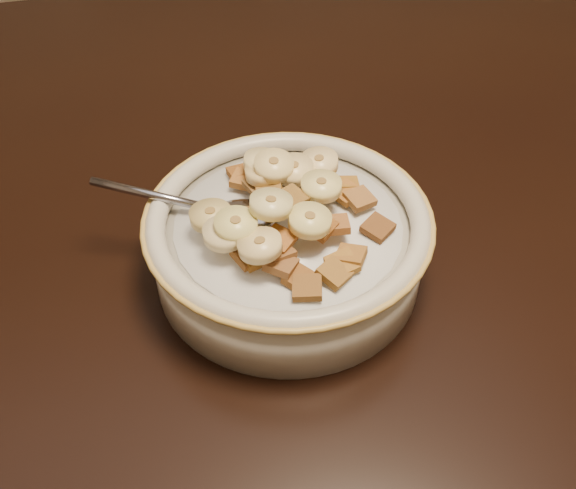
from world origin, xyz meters
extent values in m
cube|color=black|center=(0.00, 0.00, 0.73)|extent=(1.44, 0.96, 0.04)
cube|color=#3C2B19|center=(0.05, 0.82, 0.47)|extent=(0.45, 0.45, 0.94)
cylinder|color=#C0B79D|center=(0.06, -0.14, 0.78)|extent=(0.21, 0.21, 0.05)
cylinder|color=white|center=(0.06, -0.14, 0.80)|extent=(0.18, 0.18, 0.00)
ellipsoid|color=gray|center=(0.02, -0.13, 0.81)|extent=(0.06, 0.05, 0.01)
cube|color=brown|center=(0.06, -0.14, 0.83)|extent=(0.03, 0.03, 0.01)
cube|color=brown|center=(0.03, -0.08, 0.81)|extent=(0.02, 0.02, 0.01)
cube|color=brown|center=(0.04, -0.18, 0.81)|extent=(0.03, 0.03, 0.01)
cube|color=brown|center=(0.02, -0.18, 0.81)|extent=(0.03, 0.03, 0.01)
cube|color=olive|center=(0.08, -0.20, 0.81)|extent=(0.02, 0.02, 0.01)
cube|color=brown|center=(0.05, -0.21, 0.81)|extent=(0.03, 0.03, 0.01)
cube|color=brown|center=(0.09, -0.17, 0.82)|extent=(0.02, 0.02, 0.01)
cube|color=brown|center=(0.11, -0.13, 0.81)|extent=(0.03, 0.03, 0.01)
cube|color=brown|center=(0.08, -0.21, 0.81)|extent=(0.03, 0.03, 0.01)
cube|color=brown|center=(0.03, -0.09, 0.81)|extent=(0.03, 0.03, 0.01)
cube|color=brown|center=(0.12, -0.17, 0.81)|extent=(0.03, 0.03, 0.01)
cube|color=brown|center=(0.02, -0.17, 0.81)|extent=(0.03, 0.03, 0.01)
cube|color=brown|center=(0.04, -0.11, 0.82)|extent=(0.03, 0.03, 0.01)
cube|color=brown|center=(0.07, -0.08, 0.81)|extent=(0.03, 0.03, 0.01)
cube|color=#9D5619|center=(0.04, -0.18, 0.82)|extent=(0.03, 0.03, 0.01)
cube|color=brown|center=(0.07, -0.17, 0.82)|extent=(0.03, 0.03, 0.01)
cube|color=#9B672D|center=(0.08, -0.08, 0.81)|extent=(0.02, 0.02, 0.01)
cube|color=brown|center=(0.02, -0.18, 0.81)|extent=(0.03, 0.03, 0.01)
cube|color=brown|center=(0.05, -0.12, 0.82)|extent=(0.02, 0.02, 0.01)
cube|color=brown|center=(0.09, -0.19, 0.81)|extent=(0.03, 0.03, 0.01)
cube|color=brown|center=(0.09, -0.12, 0.81)|extent=(0.02, 0.02, 0.01)
cube|color=brown|center=(0.04, -0.19, 0.81)|extent=(0.03, 0.03, 0.01)
cube|color=brown|center=(0.02, -0.15, 0.82)|extent=(0.02, 0.02, 0.01)
cube|color=brown|center=(0.01, -0.14, 0.82)|extent=(0.03, 0.03, 0.01)
cube|color=#8A6019|center=(0.11, -0.11, 0.81)|extent=(0.02, 0.02, 0.01)
cube|color=olive|center=(0.05, -0.09, 0.81)|extent=(0.03, 0.03, 0.01)
cube|color=brown|center=(0.06, -0.09, 0.81)|extent=(0.02, 0.02, 0.01)
cube|color=brown|center=(0.06, -0.22, 0.81)|extent=(0.02, 0.02, 0.01)
cube|color=#9A6733|center=(0.12, -0.14, 0.81)|extent=(0.03, 0.03, 0.01)
cylinder|color=#E2D777|center=(0.07, -0.17, 0.83)|extent=(0.03, 0.03, 0.01)
cylinder|color=beige|center=(0.05, -0.09, 0.82)|extent=(0.04, 0.04, 0.01)
cylinder|color=#CBC16A|center=(0.01, -0.17, 0.83)|extent=(0.03, 0.04, 0.01)
cylinder|color=#F9E2A7|center=(0.07, -0.11, 0.83)|extent=(0.04, 0.04, 0.01)
cylinder|color=tan|center=(0.00, -0.14, 0.82)|extent=(0.04, 0.04, 0.01)
cylinder|color=#FDDA82|center=(0.05, -0.11, 0.83)|extent=(0.04, 0.04, 0.02)
cylinder|color=#F7E897|center=(0.08, -0.14, 0.83)|extent=(0.04, 0.04, 0.01)
cylinder|color=#F3D493|center=(0.09, -0.10, 0.82)|extent=(0.04, 0.04, 0.01)
cylinder|color=beige|center=(0.03, -0.19, 0.83)|extent=(0.04, 0.04, 0.01)
cylinder|color=#FBD380|center=(0.05, -0.11, 0.82)|extent=(0.04, 0.04, 0.02)
cylinder|color=beige|center=(0.01, -0.17, 0.82)|extent=(0.04, 0.04, 0.01)
cylinder|color=beige|center=(0.04, -0.16, 0.84)|extent=(0.04, 0.04, 0.01)
camera|label=1|loc=(-0.02, -0.50, 1.14)|focal=40.00mm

